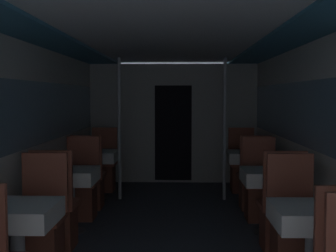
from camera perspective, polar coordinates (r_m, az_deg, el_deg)
name	(u,v)px	position (r m, az deg, el deg)	size (l,w,h in m)	color
wall_left	(16,141)	(4.79, -18.01, -1.72)	(0.05, 9.69, 2.07)	silver
wall_right	(322,142)	(4.72, 18.21, -1.81)	(0.05, 9.69, 2.07)	silver
ceiling_panel	(168,34)	(4.54, -0.05, 11.21)	(2.96, 9.69, 0.07)	silver
bulkhead_far	(173,124)	(8.17, 0.64, 0.29)	(2.90, 0.09, 2.07)	#A8A8A3
dining_table_left_1	(17,220)	(3.75, -17.95, -10.86)	(0.59, 0.59, 0.71)	#4C4C51
chair_left_far_1	(41,234)	(4.36, -15.27, -12.56)	(0.41, 0.41, 1.00)	brown
dining_table_left_2	(70,180)	(5.33, -11.90, -6.44)	(0.59, 0.59, 0.71)	#4C4C51
chair_left_near_2	(56,218)	(4.83, -13.48, -10.91)	(0.41, 0.41, 1.00)	brown
chair_left_far_2	(81,194)	(5.94, -10.55, -8.13)	(0.41, 0.41, 1.00)	brown
dining_table_left_3	(97,159)	(6.95, -8.69, -4.03)	(0.59, 0.59, 0.71)	#4C4C51
chair_left_near_3	(89,186)	(6.43, -9.59, -7.20)	(0.41, 0.41, 1.00)	brown
chair_left_far_3	(103,172)	(7.56, -7.89, -5.54)	(0.41, 0.41, 1.00)	brown
support_pole_left_3	(119,129)	(6.85, -5.95, -0.36)	(0.05, 0.05, 2.07)	silver
dining_table_right_1	(313,222)	(3.68, 17.28, -11.13)	(0.59, 0.59, 0.71)	#4C4C51
chair_right_far_1	(293,236)	(4.30, 15.04, -12.80)	(0.41, 0.41, 1.00)	brown
dining_table_right_2	(270,181)	(5.28, 12.29, -6.55)	(0.59, 0.59, 0.71)	#4C4C51
chair_right_near_2	(281,220)	(4.78, 13.57, -11.08)	(0.41, 0.41, 1.00)	brown
chair_right_far_2	(260,195)	(5.89, 11.18, -8.22)	(0.41, 0.41, 1.00)	brown
dining_table_right_3	(248,160)	(6.91, 9.68, -4.09)	(0.59, 0.59, 0.71)	#4C4C51
chair_right_near_3	(254,187)	(6.39, 10.40, -7.28)	(0.41, 0.41, 1.00)	brown
chair_right_far_3	(242,172)	(7.52, 9.03, -5.60)	(0.41, 0.41, 1.00)	brown
support_pole_right_3	(225,129)	(6.82, 6.91, -0.38)	(0.05, 0.05, 2.07)	silver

